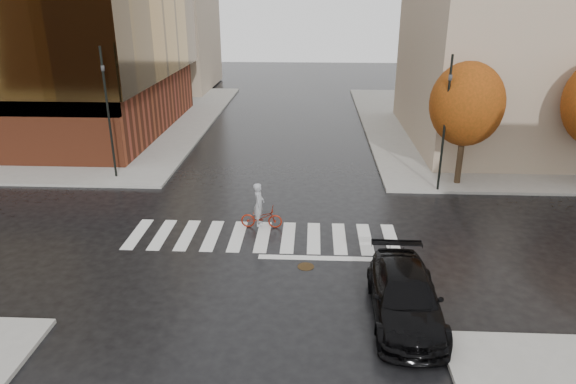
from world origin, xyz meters
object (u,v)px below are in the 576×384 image
traffic_light_nw (107,105)px  fire_hydrant (115,155)px  cyclist (261,213)px  traffic_light_ne (446,116)px  sedan (405,296)px

traffic_light_nw → fire_hydrant: (-0.96, 2.51, -3.59)m
cyclist → traffic_light_nw: 11.24m
cyclist → traffic_light_ne: traffic_light_ne is taller
cyclist → fire_hydrant: size_ratio=2.55×
sedan → traffic_light_nw: bearing=139.3°
cyclist → traffic_light_nw: size_ratio=0.29×
sedan → fire_hydrant: 21.36m
fire_hydrant → traffic_light_ne: bearing=-11.2°
sedan → traffic_light_ne: bearing=73.6°
sedan → cyclist: size_ratio=2.53×
cyclist → traffic_light_nw: bearing=56.2°
cyclist → fire_hydrant: bearing=49.4°
fire_hydrant → traffic_light_nw: bearing=-69.0°
sedan → traffic_light_nw: (-14.13, 12.60, 3.42)m
traffic_light_ne → cyclist: bearing=11.5°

